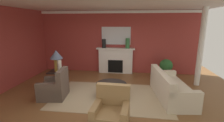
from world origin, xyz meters
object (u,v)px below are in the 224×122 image
object	(u,v)px
armchair_facing_fireplace	(111,115)
vase_on_side_table	(60,66)
mantel_mirror	(116,36)
sofa	(170,89)
potted_plant	(166,67)
fireplace	(116,61)
table_lamp	(56,57)
coffee_table	(111,87)
armchair_near_window	(55,88)
side_table	(58,79)
vase_mantel_left	(104,44)
vase_mantel_right	(128,43)

from	to	relation	value
armchair_facing_fireplace	vase_on_side_table	bearing A→B (deg)	138.27
mantel_mirror	sofa	xyz separation A→B (m)	(2.02, -2.58, -1.47)
mantel_mirror	sofa	size ratio (longest dim) A/B	0.62
armchair_facing_fireplace	potted_plant	world-z (taller)	armchair_facing_fireplace
fireplace	table_lamp	size ratio (longest dim) A/B	2.40
coffee_table	vase_on_side_table	size ratio (longest dim) A/B	2.33
armchair_near_window	vase_on_side_table	bearing A→B (deg)	92.06
armchair_facing_fireplace	side_table	size ratio (longest dim) A/B	1.36
armchair_near_window	vase_mantel_left	distance (m)	3.29
sofa	side_table	size ratio (longest dim) A/B	3.13
side_table	vase_mantel_right	world-z (taller)	vase_mantel_right
sofa	coffee_table	distance (m)	1.90
armchair_facing_fireplace	vase_on_side_table	xyz separation A→B (m)	(-2.03, 1.81, 0.61)
side_table	vase_on_side_table	distance (m)	0.55
potted_plant	armchair_near_window	bearing A→B (deg)	-147.53
armchair_facing_fireplace	vase_mantel_right	size ratio (longest dim) A/B	2.03
side_table	table_lamp	distance (m)	0.82
potted_plant	vase_on_side_table	bearing A→B (deg)	-153.12
fireplace	side_table	world-z (taller)	fireplace
side_table	potted_plant	size ratio (longest dim) A/B	0.84
sofa	armchair_facing_fireplace	xyz separation A→B (m)	(-1.67, -1.78, 0.01)
sofa	potted_plant	xyz separation A→B (m)	(0.23, 2.01, 0.19)
vase_mantel_right	potted_plant	size ratio (longest dim) A/B	0.56
potted_plant	table_lamp	bearing A→B (deg)	-155.35
mantel_mirror	armchair_near_window	distance (m)	3.77
coffee_table	vase_mantel_left	xyz separation A→B (m)	(-0.69, 2.58, 1.08)
mantel_mirror	coffee_table	bearing A→B (deg)	-87.13
table_lamp	armchair_near_window	bearing A→B (deg)	-74.80
table_lamp	vase_mantel_left	size ratio (longest dim) A/B	1.82
mantel_mirror	vase_on_side_table	size ratio (longest dim) A/B	3.17
armchair_facing_fireplace	side_table	xyz separation A→B (m)	(-2.18, 1.93, 0.09)
fireplace	coffee_table	distance (m)	2.65
table_lamp	vase_on_side_table	size ratio (longest dim) A/B	1.74
mantel_mirror	side_table	bearing A→B (deg)	-126.83
armchair_near_window	vase_on_side_table	size ratio (longest dim) A/B	2.21
armchair_facing_fireplace	coffee_table	bearing A→B (deg)	97.50
armchair_near_window	side_table	bearing A→B (deg)	105.20
sofa	armchair_facing_fireplace	world-z (taller)	armchair_facing_fireplace
fireplace	coffee_table	bearing A→B (deg)	-87.00
armchair_near_window	vase_mantel_right	world-z (taller)	vase_mantel_right
side_table	vase_mantel_left	xyz separation A→B (m)	(1.28, 2.27, 1.02)
table_lamp	mantel_mirror	bearing A→B (deg)	53.17
armchair_facing_fireplace	coffee_table	xyz separation A→B (m)	(-0.21, 1.61, 0.03)
vase_on_side_table	mantel_mirror	bearing A→B (deg)	56.77
vase_mantel_left	potted_plant	world-z (taller)	vase_mantel_left
fireplace	mantel_mirror	xyz separation A→B (m)	(0.00, 0.12, 1.20)
table_lamp	vase_mantel_right	distance (m)	3.29
potted_plant	coffee_table	bearing A→B (deg)	-134.06
sofa	table_lamp	distance (m)	3.96
sofa	vase_mantel_left	distance (m)	3.70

